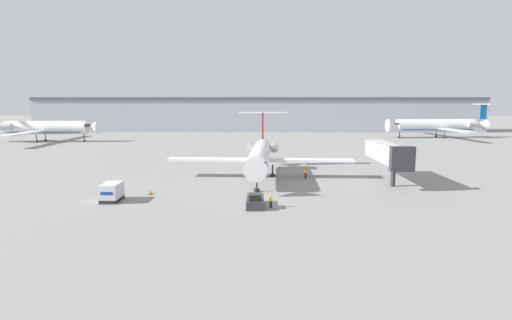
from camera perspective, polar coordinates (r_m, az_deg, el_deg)
name	(u,v)px	position (r m, az deg, el deg)	size (l,w,h in m)	color
ground_plane	(255,206)	(47.35, -0.16, -6.57)	(600.00, 600.00, 0.00)	gray
terminal_building	(259,114)	(165.83, 0.37, 6.57)	(180.00, 16.80, 13.81)	#9EA3AD
airplane_main	(260,156)	(64.13, 0.58, 0.63)	(30.10, 27.08, 10.22)	white
pushback_tug	(255,201)	(46.94, -0.11, -5.90)	(2.02, 4.51, 1.73)	#2D2D33
luggage_cart	(112,192)	(52.40, -19.92, -4.34)	(2.07, 3.34, 2.25)	#232326
worker_near_tug	(271,200)	(46.38, 2.12, -5.79)	(0.40, 0.24, 1.67)	#232838
worker_by_wing	(306,172)	(64.18, 7.10, -1.75)	(0.40, 0.26, 1.87)	#232838
traffic_cone_left	(150,192)	(54.90, -14.90, -4.43)	(0.64, 0.64, 0.66)	black
airplane_parked_far_left	(438,125)	(148.37, 24.52, 4.53)	(34.54, 39.33, 11.35)	silver
airplane_parked_far_right	(44,128)	(137.37, -28.07, 4.10)	(32.08, 39.87, 11.42)	white
jet_bridge	(387,153)	(63.47, 18.24, 0.94)	(3.20, 14.71, 6.19)	#2D2D33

